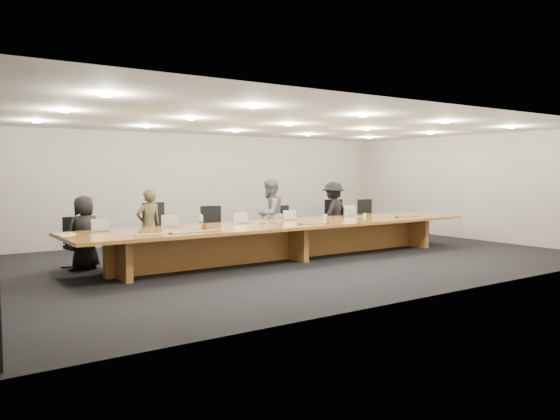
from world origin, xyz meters
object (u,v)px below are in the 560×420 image
(chair_left, at_px, (161,231))
(chair_mid_right, at_px, (285,227))
(paper_cup_far, at_px, (365,215))
(amber_mug, at_px, (205,226))
(laptop_e, at_px, (354,211))
(chair_far_right, at_px, (370,220))
(laptop_d, at_px, (291,215))
(chair_far_left, at_px, (79,243))
(mic_right, at_px, (397,217))
(mic_left, at_px, (171,233))
(mic_center, at_px, (300,224))
(laptop_a, at_px, (101,225))
(paper_cup_near, at_px, (325,217))
(chair_mid_left, at_px, (212,230))
(laptop_c, at_px, (243,218))
(av_box, at_px, (140,235))
(person_c, at_px, (270,215))
(person_a, at_px, (84,232))
(person_d, at_px, (333,213))
(water_bottle, at_px, (201,222))
(person_b, at_px, (149,225))
(conference_table, at_px, (288,234))
(laptop_b, at_px, (170,221))
(chair_right, at_px, (337,221))

(chair_left, relative_size, chair_mid_right, 1.16)
(paper_cup_far, bearing_deg, amber_mug, -175.79)
(laptop_e, bearing_deg, amber_mug, -172.70)
(chair_far_right, relative_size, laptop_d, 3.77)
(chair_far_left, bearing_deg, mic_right, -20.84)
(mic_left, xyz_separation_m, mic_center, (2.79, 0.06, 0.00))
(laptop_a, distance_m, paper_cup_far, 6.13)
(chair_mid_right, height_order, mic_left, chair_mid_right)
(paper_cup_near, bearing_deg, chair_mid_left, 158.04)
(chair_far_right, relative_size, laptop_c, 3.67)
(av_box, bearing_deg, laptop_c, 23.66)
(laptop_a, bearing_deg, person_c, 21.32)
(person_a, bearing_deg, person_d, 172.62)
(chair_far_left, distance_m, water_bottle, 2.30)
(chair_mid_right, distance_m, person_b, 3.30)
(conference_table, bearing_deg, chair_far_left, 162.86)
(chair_mid_left, bearing_deg, laptop_e, 3.91)
(laptop_b, bearing_deg, mic_left, -94.27)
(person_a, bearing_deg, chair_right, 172.11)
(person_c, bearing_deg, paper_cup_near, 113.32)
(chair_mid_left, relative_size, person_c, 0.66)
(water_bottle, xyz_separation_m, mic_center, (1.94, -0.50, -0.11))
(chair_mid_right, bearing_deg, laptop_c, -145.80)
(conference_table, xyz_separation_m, chair_far_left, (-3.92, 1.21, -0.02))
(chair_far_left, relative_size, laptop_b, 3.08)
(mic_center, bearing_deg, chair_right, 34.64)
(water_bottle, height_order, mic_right, water_bottle)
(amber_mug, height_order, mic_center, amber_mug)
(chair_left, relative_size, laptop_b, 3.73)
(laptop_b, bearing_deg, chair_left, 98.34)
(chair_left, relative_size, person_a, 0.88)
(paper_cup_far, bearing_deg, person_b, 168.00)
(water_bottle, distance_m, mic_center, 2.01)
(chair_left, height_order, chair_far_right, chair_left)
(chair_left, bearing_deg, chair_mid_right, -14.89)
(person_d, bearing_deg, av_box, -3.11)
(person_b, height_order, laptop_c, person_b)
(conference_table, relative_size, chair_right, 7.91)
(chair_mid_right, bearing_deg, person_d, 7.43)
(av_box, bearing_deg, laptop_d, 18.28)
(person_b, bearing_deg, chair_right, 170.68)
(laptop_c, bearing_deg, person_a, 172.19)
(paper_cup_near, bearing_deg, paper_cup_far, -7.36)
(laptop_a, height_order, water_bottle, water_bottle)
(person_c, height_order, mic_left, person_c)
(person_b, height_order, paper_cup_far, person_b)
(laptop_c, relative_size, water_bottle, 1.20)
(chair_left, height_order, laptop_c, chair_left)
(av_box, bearing_deg, paper_cup_near, 15.61)
(chair_mid_left, relative_size, person_b, 0.74)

